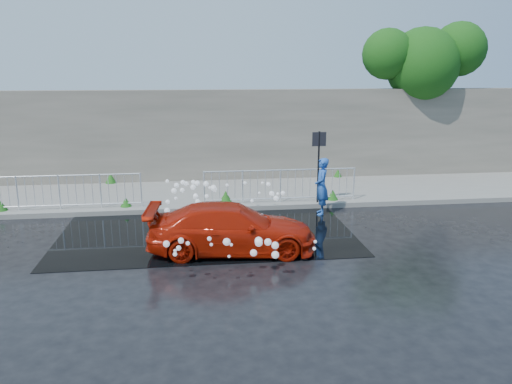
{
  "coord_description": "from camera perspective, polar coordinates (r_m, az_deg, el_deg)",
  "views": [
    {
      "loc": [
        0.2,
        -12.39,
        4.46
      ],
      "look_at": [
        1.94,
        1.39,
        1.0
      ],
      "focal_mm": 35.0,
      "sensor_mm": 36.0,
      "label": 1
    }
  ],
  "objects": [
    {
      "name": "pavement",
      "position": [
        17.94,
        -7.63,
        -0.28
      ],
      "size": [
        30.0,
        4.0,
        0.15
      ],
      "primitive_type": "cube",
      "color": "slate",
      "rests_on": "ground"
    },
    {
      "name": "red_car",
      "position": [
        12.39,
        -2.8,
        -4.18
      ],
      "size": [
        4.27,
        2.01,
        1.2
      ],
      "primitive_type": "imported",
      "rotation": [
        0.0,
        0.0,
        1.49
      ],
      "color": "#AA1806",
      "rests_on": "ground"
    },
    {
      "name": "retaining_wall",
      "position": [
        19.76,
        -7.78,
        6.42
      ],
      "size": [
        30.0,
        0.6,
        3.5
      ],
      "primitive_type": "cube",
      "color": "#58544A",
      "rests_on": "pavement"
    },
    {
      "name": "ground",
      "position": [
        13.17,
        -7.7,
        -5.94
      ],
      "size": [
        90.0,
        90.0,
        0.0
      ],
      "primitive_type": "plane",
      "color": "black",
      "rests_on": "ground"
    },
    {
      "name": "railing_left",
      "position": [
        16.71,
        -21.57,
        0.12
      ],
      "size": [
        5.05,
        0.05,
        1.1
      ],
      "color": "silver",
      "rests_on": "pavement"
    },
    {
      "name": "person",
      "position": [
        15.59,
        7.5,
        0.63
      ],
      "size": [
        0.52,
        0.71,
        1.78
      ],
      "primitive_type": "imported",
      "rotation": [
        0.0,
        0.0,
        -1.73
      ],
      "color": "#2252AE",
      "rests_on": "ground"
    },
    {
      "name": "water_spray",
      "position": [
        13.51,
        -4.34,
        -2.11
      ],
      "size": [
        3.6,
        5.55,
        1.09
      ],
      "color": "white",
      "rests_on": "ground"
    },
    {
      "name": "tree",
      "position": [
        21.91,
        18.72,
        14.13
      ],
      "size": [
        5.11,
        2.96,
        6.3
      ],
      "color": "#332114",
      "rests_on": "ground"
    },
    {
      "name": "railing_right",
      "position": [
        16.42,
        2.8,
        0.86
      ],
      "size": [
        5.05,
        0.05,
        1.1
      ],
      "color": "silver",
      "rests_on": "pavement"
    },
    {
      "name": "curb",
      "position": [
        16.0,
        -7.66,
        -2.02
      ],
      "size": [
        30.0,
        0.25,
        0.16
      ],
      "primitive_type": "cube",
      "color": "slate",
      "rests_on": "ground"
    },
    {
      "name": "sign_post",
      "position": [
        16.23,
        7.18,
        4.18
      ],
      "size": [
        0.45,
        0.06,
        2.5
      ],
      "color": "black",
      "rests_on": "ground"
    },
    {
      "name": "weeds",
      "position": [
        17.41,
        -7.87,
        0.13
      ],
      "size": [
        12.17,
        3.93,
        0.42
      ],
      "color": "#184F15",
      "rests_on": "pavement"
    },
    {
      "name": "puddle",
      "position": [
        14.12,
        -5.65,
        -4.47
      ],
      "size": [
        8.0,
        5.0,
        0.01
      ],
      "primitive_type": "cube",
      "color": "black",
      "rests_on": "ground"
    }
  ]
}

